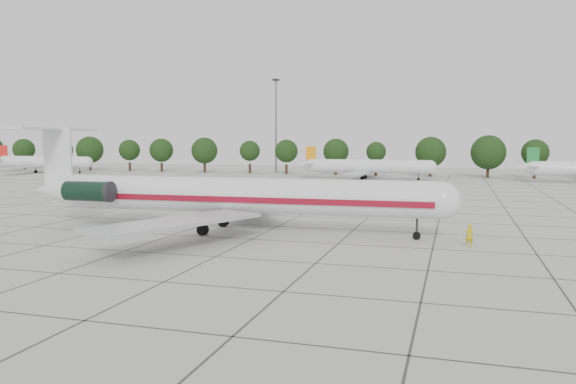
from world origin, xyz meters
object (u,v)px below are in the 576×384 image
Objects in this scene: main_airliner at (219,194)px; bg_airliner_c at (367,166)px; ground_crew at (469,235)px; bg_airliner_a at (44,162)px; floodlight_mast at (276,120)px.

main_airliner reaches higher than bg_airliner_c.
bg_airliner_a is at bearing -53.34° from ground_crew.
bg_airliner_a is (-108.84, 77.75, 1.93)m from ground_crew.
main_airliner is at bearing -21.42° from ground_crew.
bg_airliner_a is 88.31m from bg_airliner_c.
bg_airliner_c is at bearing 85.62° from main_airliner.
ground_crew is 0.08× the size of floodlight_mast.
floodlight_mast reaches higher than ground_crew.
ground_crew is 80.37m from bg_airliner_c.
floodlight_mast is at bearing 18.69° from bg_airliner_a.
ground_crew is at bearing -63.48° from floodlight_mast.
main_airliner is at bearing -92.27° from bg_airliner_c.
main_airliner is 1.74× the size of floodlight_mast.
ground_crew is at bearing -35.54° from bg_airliner_a.
main_airliner reaches higher than ground_crew.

